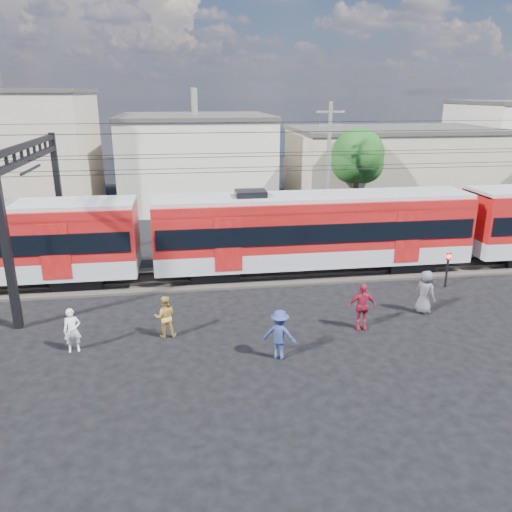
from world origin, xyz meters
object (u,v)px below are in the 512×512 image
object	(u,v)px
commuter_train	(317,229)
pedestrian_a	(72,330)
crossing_signal	(448,264)
pedestrian_c	(280,334)

from	to	relation	value
commuter_train	pedestrian_a	distance (m)	12.94
pedestrian_a	crossing_signal	bearing A→B (deg)	3.51
pedestrian_c	pedestrian_a	bearing A→B (deg)	11.99
commuter_train	pedestrian_a	size ratio (longest dim) A/B	30.25
commuter_train	crossing_signal	distance (m)	6.53
crossing_signal	commuter_train	bearing A→B (deg)	153.42
commuter_train	crossing_signal	world-z (taller)	commuter_train
pedestrian_a	pedestrian_c	distance (m)	7.51
commuter_train	pedestrian_a	xyz separation A→B (m)	(-10.88, -6.82, -1.57)
pedestrian_a	pedestrian_c	xyz separation A→B (m)	(7.35, -1.57, 0.09)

